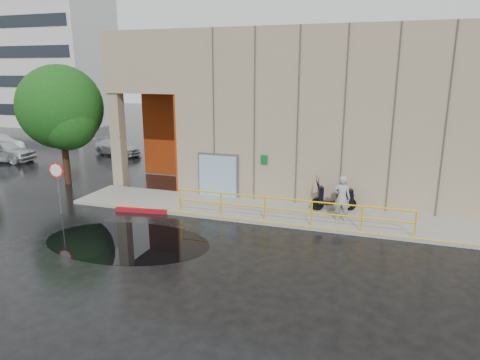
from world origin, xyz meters
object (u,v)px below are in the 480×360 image
(person, at_px, (342,198))
(car_c, at_px, (118,147))
(red_curb, at_px, (141,211))
(car_a, at_px, (3,151))
(scooter, at_px, (335,191))
(tree_near, at_px, (62,111))
(stop_sign, at_px, (57,176))

(person, xyz_separation_m, car_c, (-17.25, 10.00, -0.50))
(red_curb, relative_size, car_a, 0.54)
(scooter, bearing_deg, car_c, 134.53)
(person, height_order, scooter, person)
(car_a, bearing_deg, car_c, -57.23)
(scooter, height_order, car_c, scooter)
(car_a, relative_size, tree_near, 0.68)
(stop_sign, relative_size, red_curb, 0.97)
(person, relative_size, car_a, 0.43)
(person, xyz_separation_m, car_a, (-23.24, 5.35, -0.34))
(stop_sign, xyz_separation_m, car_a, (-11.50, 7.96, -0.97))
(red_curb, height_order, car_c, car_c)
(scooter, bearing_deg, stop_sign, -179.27)
(stop_sign, bearing_deg, scooter, 33.12)
(person, xyz_separation_m, red_curb, (-8.52, -1.32, -1.00))
(person, bearing_deg, tree_near, -7.46)
(scooter, height_order, car_a, scooter)
(person, xyz_separation_m, stop_sign, (-11.74, -2.61, 0.63))
(red_curb, xyz_separation_m, tree_near, (-6.36, 3.09, 3.95))
(car_a, distance_m, tree_near, 9.67)
(car_c, bearing_deg, tree_near, -145.20)
(car_c, xyz_separation_m, tree_near, (2.37, -8.23, 3.45))
(person, bearing_deg, stop_sign, 11.86)
(scooter, bearing_deg, person, -90.01)
(red_curb, relative_size, tree_near, 0.37)
(car_c, distance_m, tree_near, 9.23)
(scooter, height_order, red_curb, scooter)
(stop_sign, height_order, car_c, stop_sign)
(red_curb, bearing_deg, car_a, 155.65)
(car_a, height_order, tree_near, tree_near)
(car_a, distance_m, car_c, 7.58)
(scooter, xyz_separation_m, tree_near, (-14.48, 0.54, 3.01))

